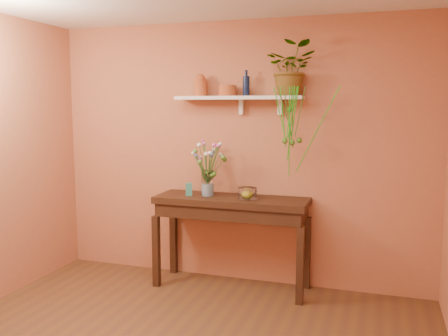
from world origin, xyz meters
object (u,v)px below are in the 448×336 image
object	(u,v)px
blue_bottle	(246,85)
glass_bowl	(248,194)
glass_vase	(208,185)
spider_plant	(292,69)
bouquet	(209,157)
terracotta_jug	(200,86)
sideboard	(231,211)

from	to	relation	value
blue_bottle	glass_bowl	bearing A→B (deg)	-68.74
glass_vase	glass_bowl	world-z (taller)	glass_vase
spider_plant	bouquet	bearing A→B (deg)	-168.92
terracotta_jug	spider_plant	xyz separation A→B (m)	(0.94, 0.01, 0.15)
glass_vase	glass_bowl	xyz separation A→B (m)	(0.43, -0.03, -0.06)
terracotta_jug	spider_plant	bearing A→B (deg)	0.32
glass_vase	glass_bowl	bearing A→B (deg)	-4.36
spider_plant	blue_bottle	bearing A→B (deg)	179.89
sideboard	blue_bottle	distance (m)	1.26
glass_vase	spider_plant	bearing A→B (deg)	10.67
sideboard	spider_plant	distance (m)	1.51
spider_plant	bouquet	xyz separation A→B (m)	(-0.79, -0.15, -0.87)
spider_plant	glass_vase	distance (m)	1.42
spider_plant	terracotta_jug	bearing A→B (deg)	-179.68
terracotta_jug	blue_bottle	bearing A→B (deg)	0.72
glass_bowl	glass_vase	bearing A→B (deg)	175.64
spider_plant	glass_bowl	xyz separation A→B (m)	(-0.38, -0.19, -1.21)
terracotta_jug	bouquet	world-z (taller)	terracotta_jug
sideboard	glass_bowl	bearing A→B (deg)	-8.18
terracotta_jug	blue_bottle	distance (m)	0.48
sideboard	glass_bowl	distance (m)	0.26
blue_bottle	bouquet	size ratio (longest dim) A/B	0.58
bouquet	sideboard	bearing A→B (deg)	-1.34
glass_bowl	bouquet	bearing A→B (deg)	175.75
blue_bottle	spider_plant	bearing A→B (deg)	-0.11
sideboard	spider_plant	xyz separation A→B (m)	(0.55, 0.16, 1.40)
terracotta_jug	blue_bottle	world-z (taller)	blue_bottle
sideboard	blue_bottle	world-z (taller)	blue_bottle
blue_bottle	spider_plant	world-z (taller)	spider_plant
glass_vase	sideboard	bearing A→B (deg)	-1.74
spider_plant	glass_vase	size ratio (longest dim) A/B	1.96
spider_plant	bouquet	distance (m)	1.19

